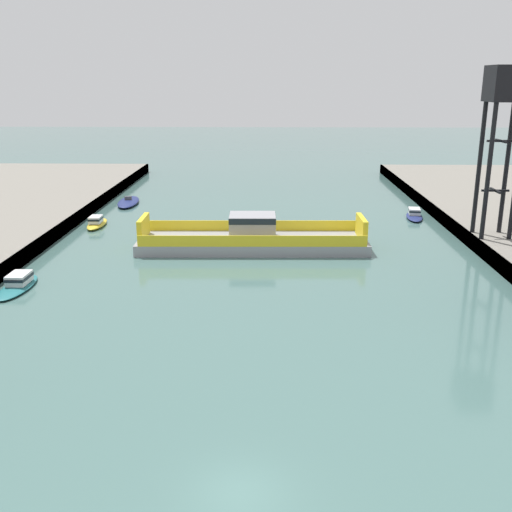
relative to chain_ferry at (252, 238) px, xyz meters
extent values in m
plane|color=#476B66|center=(0.58, -37.56, -1.08)|extent=(400.00, 400.00, 0.00)
cube|color=#939399|center=(0.00, 0.00, -0.53)|extent=(23.32, 6.99, 1.10)
cube|color=yellow|center=(-0.07, 3.19, 0.57)|extent=(22.26, 0.59, 1.10)
cube|color=yellow|center=(0.07, -3.19, 0.57)|extent=(22.26, 0.59, 1.10)
cube|color=#939399|center=(0.00, 0.00, 1.26)|extent=(4.71, 3.67, 2.47)
cube|color=black|center=(0.00, 0.00, 2.14)|extent=(4.75, 3.72, 0.60)
cube|color=yellow|center=(11.09, 0.23, 1.12)|extent=(0.60, 4.56, 2.20)
cube|color=yellow|center=(-11.09, -0.23, 1.12)|extent=(0.60, 4.56, 2.20)
ellipsoid|color=#237075|center=(-19.09, -12.75, -0.90)|extent=(2.25, 6.47, 0.35)
cube|color=silver|center=(-19.09, -12.27, -0.30)|extent=(1.56, 2.27, 0.85)
cube|color=black|center=(-19.09, -12.27, -0.20)|extent=(1.60, 2.34, 0.26)
ellipsoid|color=navy|center=(-17.97, 22.32, -0.78)|extent=(3.37, 8.43, 0.59)
cube|color=#4C4C51|center=(-17.97, 22.32, -0.24)|extent=(0.98, 0.47, 0.50)
ellipsoid|color=yellow|center=(-18.68, 9.25, -0.81)|extent=(2.00, 5.87, 0.53)
cube|color=silver|center=(-18.66, 8.82, -0.16)|extent=(1.35, 2.07, 0.77)
cube|color=black|center=(-18.66, 8.82, -0.06)|extent=(1.39, 2.13, 0.23)
ellipsoid|color=navy|center=(19.83, 14.31, -0.86)|extent=(2.72, 6.00, 0.44)
cube|color=silver|center=(19.89, 14.74, -0.26)|extent=(1.62, 2.19, 0.75)
cube|color=black|center=(19.89, 14.74, -0.17)|extent=(1.67, 2.26, 0.22)
cylinder|color=black|center=(22.74, 1.54, 6.98)|extent=(0.44, 0.44, 13.12)
cylinder|color=black|center=(25.47, 1.54, 6.98)|extent=(0.44, 0.44, 13.12)
cylinder|color=black|center=(22.74, -1.18, 6.98)|extent=(0.44, 0.44, 13.12)
cube|color=black|center=(24.11, 0.18, 5.01)|extent=(2.72, 0.20, 0.20)
cube|color=black|center=(24.11, 0.18, 5.01)|extent=(0.20, 2.72, 0.20)
cube|color=black|center=(24.11, 0.18, 9.86)|extent=(2.72, 0.20, 0.20)
cube|color=black|center=(24.11, 0.18, 9.86)|extent=(0.20, 2.72, 0.20)
cube|color=black|center=(24.11, 0.18, 15.21)|extent=(3.54, 3.54, 3.34)
camera|label=1|loc=(1.73, -58.47, 15.55)|focal=41.59mm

